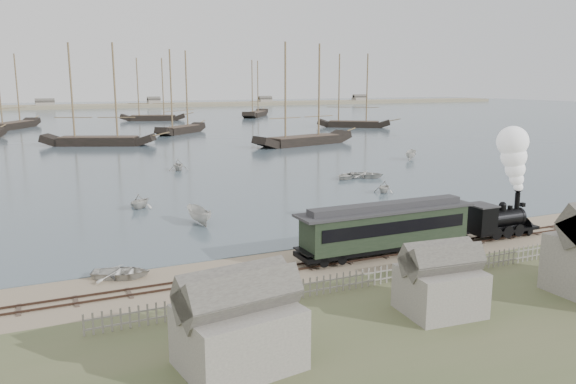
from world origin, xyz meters
name	(u,v)px	position (x,y,z in m)	size (l,w,h in m)	color
ground	(308,256)	(0.00, 0.00, 0.00)	(600.00, 600.00, 0.00)	tan
harbor_water	(85,118)	(0.00, 170.00, 0.03)	(600.00, 336.00, 0.06)	#445661
rail_track	(321,264)	(0.00, -2.00, 0.04)	(120.00, 1.80, 0.16)	#3B2820
picket_fence_west	(261,305)	(-6.50, -7.00, 0.00)	(19.00, 0.10, 1.20)	slate
picket_fence_east	(516,263)	(12.50, -7.50, 0.00)	(15.00, 0.10, 1.20)	slate
shed_left	(239,366)	(-10.00, -13.00, 0.00)	(5.00, 4.00, 4.10)	slate
shed_mid	(439,312)	(2.00, -12.00, 0.00)	(4.00, 3.50, 3.60)	slate
far_spit	(68,109)	(0.00, 250.00, 0.00)	(500.00, 20.00, 1.80)	tan
locomotive	(512,188)	(17.44, -2.00, 4.00)	(6.94, 2.59, 8.65)	black
passenger_coach	(386,227)	(5.34, -2.00, 2.14)	(13.92, 2.68, 3.38)	black
beached_dinghy	(121,272)	(-13.01, 1.01, 0.38)	(3.71, 2.65, 0.77)	beige
rowboat_1	(140,201)	(-8.23, 20.86, 0.82)	(2.90, 2.51, 1.53)	beige
rowboat_2	(199,215)	(-4.60, 12.46, 0.81)	(3.86, 1.45, 1.49)	beige
rowboat_3	(367,174)	(22.13, 26.78, 0.51)	(4.39, 3.13, 0.91)	beige
rowboat_4	(384,187)	(18.44, 17.41, 0.74)	(2.59, 2.23, 1.36)	beige
rowboat_5	(411,155)	(38.06, 38.62, 0.82)	(3.92, 1.48, 1.52)	beige
rowboat_7	(178,165)	(1.14, 43.14, 0.89)	(3.16, 2.73, 1.67)	beige
rowboat_8	(346,176)	(19.25, 27.22, 0.46)	(3.89, 2.78, 0.81)	beige
schooner_2	(96,94)	(-5.34, 81.46, 10.06)	(21.84, 5.04, 20.00)	black
schooner_3	(180,92)	(16.05, 100.50, 10.06)	(17.63, 4.07, 20.00)	black
schooner_4	(304,94)	(32.14, 65.50, 10.06)	(22.72, 5.24, 20.00)	black
schooner_5	(354,91)	(63.85, 98.67, 10.06)	(19.78, 4.57, 20.00)	black
schooner_7	(9,91)	(-21.55, 133.25, 10.06)	(22.75, 5.25, 20.00)	black
schooner_8	(152,89)	(19.06, 149.15, 10.06)	(20.32, 4.69, 20.00)	black
schooner_9	(255,88)	(57.12, 155.21, 10.06)	(22.99, 5.30, 20.00)	black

